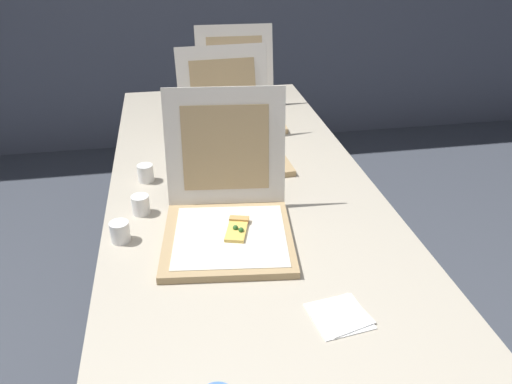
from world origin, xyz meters
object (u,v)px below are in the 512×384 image
(cup_white_mid, at_px, (146,173))
(napkin_pile, at_px, (340,315))
(pizza_box_middle, at_px, (233,142))
(pizza_box_front, at_px, (228,217))
(table, at_px, (242,195))
(pizza_box_back, at_px, (240,106))
(cup_white_near_center, at_px, (141,205))
(cup_white_near_left, at_px, (120,232))

(cup_white_mid, distance_m, napkin_pile, 0.91)
(pizza_box_middle, bearing_deg, pizza_box_front, -102.75)
(pizza_box_middle, distance_m, cup_white_mid, 0.38)
(napkin_pile, bearing_deg, pizza_box_middle, 97.51)
(table, distance_m, pizza_box_middle, 0.27)
(pizza_box_back, height_order, napkin_pile, pizza_box_back)
(cup_white_mid, bearing_deg, cup_white_near_center, -93.03)
(pizza_box_back, height_order, cup_white_mid, pizza_box_back)
(pizza_box_middle, bearing_deg, cup_white_near_center, -135.24)
(cup_white_mid, bearing_deg, table, -14.57)
(pizza_box_back, bearing_deg, pizza_box_middle, -99.83)
(pizza_box_back, xyz_separation_m, napkin_pile, (0.04, -1.37, -0.05))
(pizza_box_back, distance_m, cup_white_near_left, 1.07)
(table, distance_m, cup_white_mid, 0.35)
(pizza_box_front, xyz_separation_m, cup_white_near_center, (-0.26, 0.16, -0.02))
(cup_white_near_center, bearing_deg, napkin_pile, -49.88)
(table, bearing_deg, pizza_box_back, 82.28)
(pizza_box_back, distance_m, cup_white_mid, 0.72)
(pizza_box_middle, distance_m, cup_white_near_center, 0.52)
(pizza_box_front, distance_m, napkin_pile, 0.46)
(table, height_order, napkin_pile, napkin_pile)
(cup_white_near_center, bearing_deg, pizza_box_middle, 48.11)
(pizza_box_front, distance_m, cup_white_near_left, 0.31)
(pizza_box_front, distance_m, pizza_box_middle, 0.56)
(pizza_box_front, relative_size, cup_white_near_center, 7.59)
(pizza_box_middle, xyz_separation_m, cup_white_near_left, (-0.40, -0.54, -0.02))
(cup_white_near_left, distance_m, napkin_pile, 0.67)
(pizza_box_middle, relative_size, napkin_pile, 3.29)
(table, relative_size, pizza_box_front, 4.84)
(pizza_box_front, xyz_separation_m, cup_white_near_left, (-0.31, 0.01, -0.02))
(cup_white_mid, relative_size, cup_white_near_center, 1.00)
(napkin_pile, bearing_deg, pizza_box_front, 118.17)
(pizza_box_back, distance_m, napkin_pile, 1.37)
(pizza_box_front, bearing_deg, cup_white_mid, 129.24)
(table, relative_size, pizza_box_middle, 4.64)
(pizza_box_front, bearing_deg, napkin_pile, -55.32)
(cup_white_mid, height_order, napkin_pile, cup_white_mid)
(pizza_box_back, bearing_deg, cup_white_near_left, -115.29)
(cup_white_near_left, bearing_deg, pizza_box_front, -2.09)
(cup_white_near_center, distance_m, cup_white_near_left, 0.16)
(napkin_pile, bearing_deg, table, 100.44)
(pizza_box_middle, height_order, cup_white_near_left, pizza_box_middle)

